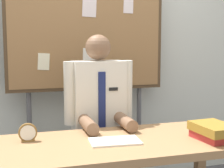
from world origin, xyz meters
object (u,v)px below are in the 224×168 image
(book_stack, at_px, (214,131))
(open_notebook, at_px, (115,141))
(desk_clock, at_px, (28,133))
(desk, at_px, (119,154))
(person, at_px, (99,130))
(bulletin_board, at_px, (87,35))

(book_stack, relative_size, open_notebook, 0.98)
(open_notebook, height_order, desk_clock, desk_clock)
(book_stack, xyz_separation_m, open_notebook, (-0.64, 0.13, -0.05))
(open_notebook, bearing_deg, desk_clock, 161.91)
(desk, relative_size, desk_clock, 14.12)
(desk, height_order, open_notebook, open_notebook)
(book_stack, xyz_separation_m, desk_clock, (-1.17, 0.30, -0.00))
(desk_clock, bearing_deg, person, 34.05)
(person, distance_m, open_notebook, 0.56)
(bulletin_board, relative_size, desk_clock, 16.48)
(bulletin_board, bearing_deg, book_stack, -61.45)
(person, bearing_deg, open_notebook, -93.62)
(person, bearing_deg, bulletin_board, 90.00)
(open_notebook, bearing_deg, person, 86.38)
(desk, distance_m, bulletin_board, 1.23)
(book_stack, height_order, open_notebook, book_stack)
(bulletin_board, xyz_separation_m, book_stack, (0.60, -1.11, -0.64))
(desk, xyz_separation_m, open_notebook, (-0.04, -0.02, 0.10))
(open_notebook, bearing_deg, desk, 29.69)
(desk, bearing_deg, bulletin_board, 90.00)
(open_notebook, bearing_deg, book_stack, -11.50)
(open_notebook, bearing_deg, bulletin_board, 87.94)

